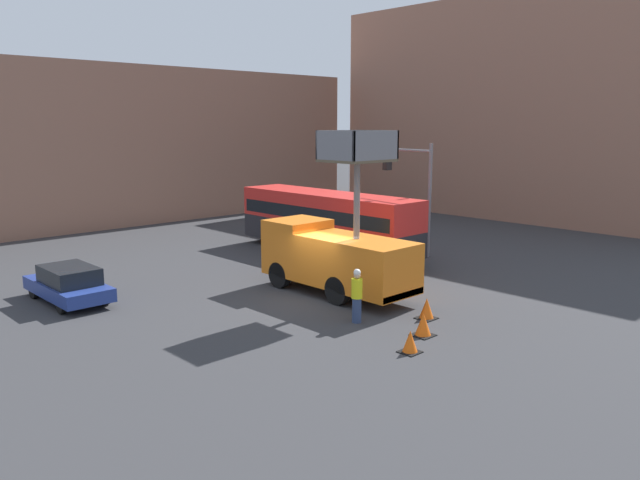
{
  "coord_description": "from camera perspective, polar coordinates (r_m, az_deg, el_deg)",
  "views": [
    {
      "loc": [
        -15.94,
        -17.02,
        6.74
      ],
      "look_at": [
        1.12,
        0.94,
        2.07
      ],
      "focal_mm": 35.0,
      "sensor_mm": 36.0,
      "label": 1
    }
  ],
  "objects": [
    {
      "name": "traffic_cone_near_truck",
      "position": [
        20.44,
        9.41,
        -7.66
      ],
      "size": [
        0.67,
        0.67,
        0.76
      ],
      "color": "black",
      "rests_on": "ground_plane"
    },
    {
      "name": "building_backdrop_far",
      "position": [
        45.72,
        -23.34,
        7.92
      ],
      "size": [
        44.0,
        10.0,
        10.45
      ],
      "color": "#936651",
      "rests_on": "ground_plane"
    },
    {
      "name": "parked_car_curbside",
      "position": [
        25.6,
        -22.0,
        -3.73
      ],
      "size": [
        1.84,
        4.39,
        1.41
      ],
      "color": "navy",
      "rests_on": "ground_plane"
    },
    {
      "name": "traffic_cone_mid_road",
      "position": [
        22.17,
        9.72,
        -6.23
      ],
      "size": [
        0.65,
        0.65,
        0.74
      ],
      "color": "black",
      "rests_on": "ground_plane"
    },
    {
      "name": "traffic_light_pole",
      "position": [
        31.08,
        8.64,
        5.24
      ],
      "size": [
        3.02,
        2.77,
        5.73
      ],
      "color": "slate",
      "rests_on": "ground_plane"
    },
    {
      "name": "road_worker_near_truck",
      "position": [
        21.34,
        3.39,
        -5.1
      ],
      "size": [
        0.38,
        0.38,
        1.88
      ],
      "rotation": [
        0.0,
        0.0,
        1.49
      ],
      "color": "navy",
      "rests_on": "ground_plane"
    },
    {
      "name": "ground_plane",
      "position": [
        24.27,
        -0.39,
        -5.45
      ],
      "size": [
        120.0,
        120.0,
        0.0
      ],
      "primitive_type": "plane",
      "color": "#333335"
    },
    {
      "name": "traffic_cone_far_side",
      "position": [
        18.97,
        8.24,
        -9.24
      ],
      "size": [
        0.59,
        0.59,
        0.67
      ],
      "color": "black",
      "rests_on": "ground_plane"
    },
    {
      "name": "city_bus",
      "position": [
        32.38,
        0.7,
        2.0
      ],
      "size": [
        2.53,
        10.98,
        3.17
      ],
      "rotation": [
        0.0,
        0.0,
        1.38
      ],
      "color": "#232328",
      "rests_on": "ground_plane"
    },
    {
      "name": "utility_truck",
      "position": [
        24.66,
        1.44,
        -1.31
      ],
      "size": [
        2.43,
        6.75,
        6.46
      ],
      "color": "orange",
      "rests_on": "ground_plane"
    },
    {
      "name": "building_backdrop_side",
      "position": [
        49.29,
        19.08,
        11.2
      ],
      "size": [
        10.0,
        28.0,
        15.37
      ],
      "color": "#936651",
      "rests_on": "ground_plane"
    },
    {
      "name": "road_worker_directing",
      "position": [
        27.41,
        5.34,
        -1.57
      ],
      "size": [
        0.38,
        0.38,
        1.88
      ],
      "rotation": [
        0.0,
        0.0,
        2.59
      ],
      "color": "navy",
      "rests_on": "ground_plane"
    }
  ]
}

